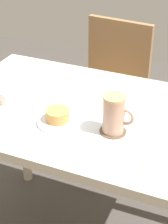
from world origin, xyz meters
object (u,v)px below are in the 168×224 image
Objects in this scene: wooden_chair at (109,88)px; sugar_bowl at (9,97)px; dining_table at (79,130)px; pastry at (58,115)px; pastry_plate at (58,121)px; coffee_mug at (114,114)px.

wooden_chair is 0.85m from sugar_bowl.
sugar_bowl is at bearing 84.95° from wooden_chair.
pastry is (-0.03, -0.13, 0.14)m from dining_table.
pastry_plate reaches higher than dining_table.
pastry_plate is (0.10, -0.84, 0.30)m from wooden_chair.
dining_table is 12.35× the size of pastry.
sugar_bowl is (-0.27, -0.06, 0.13)m from dining_table.
dining_table is at bearing 149.77° from coffee_mug.
pastry_plate is at bearing 102.22° from wooden_chair.
pastry_plate is 1.10× the size of coffee_mug.
sugar_bowl is (-0.24, 0.06, 0.02)m from pastry_plate.
pastry is 0.62× the size of coffee_mug.
dining_table is at bearing 13.54° from sugar_bowl.
coffee_mug reaches higher than sugar_bowl.
pastry_plate is (-0.03, -0.13, 0.11)m from dining_table.
dining_table is 0.75m from wooden_chair.
coffee_mug reaches higher than pastry_plate.
wooden_chair is 9.97× the size of pastry.
pastry is at bearing -172.97° from coffee_mug.
coffee_mug reaches higher than pastry.
dining_table is at bearing 78.16° from pastry_plate.
pastry_plate is at bearing -101.84° from dining_table.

